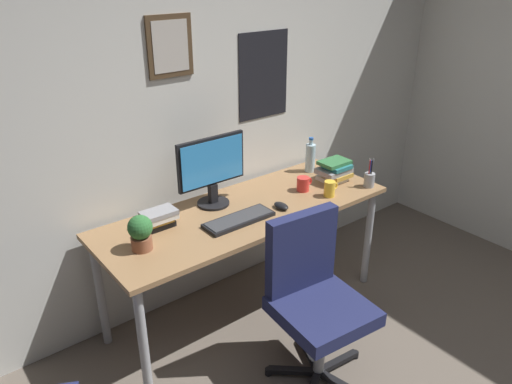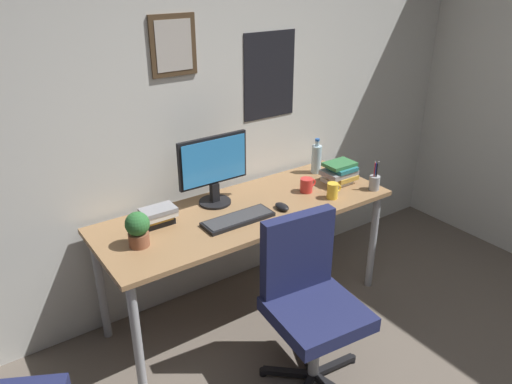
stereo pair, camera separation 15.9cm
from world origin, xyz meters
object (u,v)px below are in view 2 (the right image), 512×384
potted_plant (138,228)px  coffee_mug_far (333,191)px  water_bottle (316,159)px  keyboard (238,219)px  coffee_mug_near (307,185)px  monitor (213,167)px  book_stack_left (158,215)px  office_chair (309,295)px  computer_mouse (282,207)px  book_stack_right (340,173)px  pen_cup (374,182)px

potted_plant → coffee_mug_far: bearing=-7.2°
water_bottle → coffee_mug_far: 0.43m
keyboard → coffee_mug_near: bearing=8.1°
monitor → book_stack_left: monitor is taller
office_chair → potted_plant: 0.97m
computer_mouse → coffee_mug_near: 0.31m
potted_plant → book_stack_right: bearing=-0.1°
computer_mouse → water_bottle: water_bottle is taller
office_chair → water_bottle: 1.19m
coffee_mug_far → book_stack_right: 0.26m
office_chair → keyboard: (-0.09, 0.55, 0.24)m
computer_mouse → water_bottle: 0.64m
book_stack_left → book_stack_right: bearing=-7.1°
office_chair → keyboard: bearing=98.9°
pen_cup → keyboard: bearing=171.5°
office_chair → coffee_mug_near: (0.50, 0.63, 0.27)m
book_stack_left → monitor: bearing=7.7°
book_stack_right → keyboard: bearing=-175.5°
keyboard → coffee_mug_near: coffee_mug_near is taller
keyboard → potted_plant: 0.59m
book_stack_right → office_chair: bearing=-141.7°
potted_plant → book_stack_left: potted_plant is taller
office_chair → coffee_mug_near: size_ratio=7.87×
monitor → office_chair: bearing=-84.7°
water_bottle → pen_cup: water_bottle is taller
keyboard → book_stack_right: book_stack_right is taller
monitor → keyboard: size_ratio=1.07×
computer_mouse → book_stack_right: (0.57, 0.10, 0.06)m
monitor → book_stack_left: size_ratio=2.36×
water_bottle → potted_plant: 1.45m
pen_cup → book_stack_left: bearing=164.8°
monitor → water_bottle: bearing=0.9°
potted_plant → book_stack_right: size_ratio=0.89×
coffee_mug_far → potted_plant: size_ratio=0.56×
water_bottle → pen_cup: bearing=-74.4°
office_chair → pen_cup: (0.89, 0.40, 0.28)m
potted_plant → book_stack_right: 1.44m
coffee_mug_far → potted_plant: potted_plant is taller
coffee_mug_near → keyboard: bearing=-171.9°
office_chair → book_stack_left: office_chair is taller
keyboard → book_stack_right: size_ratio=1.96×
monitor → pen_cup: monitor is taller
monitor → computer_mouse: bearing=-46.7°
office_chair → water_bottle: bearing=47.8°
coffee_mug_near → book_stack_left: size_ratio=0.62×
keyboard → coffee_mug_near: (0.59, 0.08, 0.03)m
book_stack_left → pen_cup: bearing=-15.2°
computer_mouse → potted_plant: 0.89m
coffee_mug_far → book_stack_left: size_ratio=0.56×
coffee_mug_far → book_stack_right: size_ratio=0.50×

